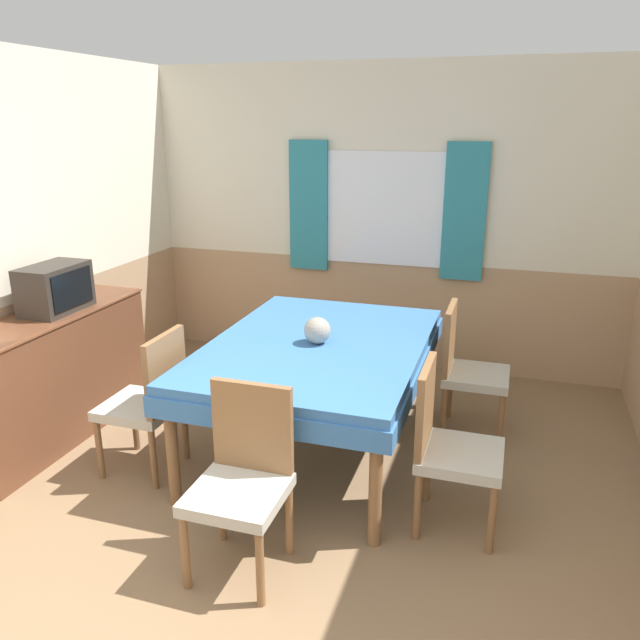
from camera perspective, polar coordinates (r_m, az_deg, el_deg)
name	(u,v)px	position (r m, az deg, el deg)	size (l,w,h in m)	color
wall_back	(382,220)	(5.49, 5.68, 9.10)	(4.54, 0.09, 2.60)	silver
wall_left	(16,249)	(4.72, -26.03, 5.88)	(0.05, 4.29, 2.60)	silver
dining_table	(318,356)	(4.04, -0.21, -3.36)	(1.36, 1.92, 0.77)	#386BA8
chair_left_near	(149,398)	(4.01, -15.32, -6.93)	(0.44, 0.44, 0.92)	brown
chair_right_near	(448,442)	(3.45, 11.61, -10.91)	(0.44, 0.44, 0.92)	brown
chair_right_far	(467,366)	(4.47, 13.26, -4.14)	(0.44, 0.44, 0.92)	brown
chair_head_near	(243,475)	(3.13, -7.05, -13.86)	(0.44, 0.44, 0.92)	brown
sideboard	(53,376)	(4.69, -23.21, -4.69)	(0.46, 1.61, 0.89)	brown
tv	(55,288)	(4.58, -23.06, 2.69)	(0.29, 0.47, 0.32)	#2D2823
vase	(317,330)	(3.96, -0.25, -0.96)	(0.17, 0.17, 0.17)	#A39989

